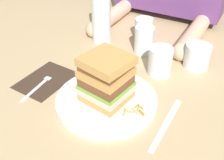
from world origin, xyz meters
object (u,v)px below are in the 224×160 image
at_px(water_bottle, 101,6).
at_px(knife, 165,125).
at_px(fork, 41,83).
at_px(sandwich, 106,79).
at_px(empty_tumbler_0, 144,40).
at_px(main_plate, 107,100).
at_px(juice_glass, 160,62).
at_px(empty_tumbler_2, 144,29).
at_px(empty_tumbler_1, 197,56).
at_px(napkin_dark, 46,80).

bearing_deg(water_bottle, knife, -39.81).
height_order(fork, water_bottle, water_bottle).
xyz_separation_m(sandwich, empty_tumbler_0, (-0.02, 0.29, -0.03)).
bearing_deg(fork, main_plate, 6.16).
xyz_separation_m(juice_glass, water_bottle, (-0.26, 0.09, 0.10)).
xyz_separation_m(main_plate, empty_tumbler_2, (-0.06, 0.38, 0.03)).
height_order(main_plate, empty_tumbler_1, empty_tumbler_1).
relative_size(fork, empty_tumbler_0, 1.80).
distance_m(juice_glass, empty_tumbler_1, 0.13).
bearing_deg(empty_tumbler_1, empty_tumbler_2, 158.68).
xyz_separation_m(sandwich, knife, (0.17, -0.00, -0.08)).
distance_m(napkin_dark, juice_glass, 0.35).
bearing_deg(water_bottle, empty_tumbler_1, -0.20).
relative_size(main_plate, napkin_dark, 1.63).
xyz_separation_m(empty_tumbler_1, empty_tumbler_2, (-0.22, 0.09, 0.00)).
distance_m(napkin_dark, fork, 0.02).
relative_size(sandwich, empty_tumbler_1, 1.68).
distance_m(fork, water_bottle, 0.34).
relative_size(water_bottle, empty_tumbler_0, 3.24).
distance_m(knife, empty_tumbler_2, 0.45).
bearing_deg(juice_glass, main_plate, -109.80).
bearing_deg(empty_tumbler_1, sandwich, -118.60).
bearing_deg(main_plate, empty_tumbler_2, 99.08).
xyz_separation_m(main_plate, napkin_dark, (-0.21, -0.00, -0.01)).
bearing_deg(empty_tumbler_0, water_bottle, -179.95).
height_order(juice_glass, water_bottle, water_bottle).
distance_m(knife, empty_tumbler_0, 0.36).
bearing_deg(empty_tumbler_1, juice_glass, -133.61).
relative_size(knife, empty_tumbler_1, 2.53).
height_order(main_plate, empty_tumbler_2, empty_tumbler_2).
bearing_deg(empty_tumbler_0, main_plate, -85.69).
bearing_deg(empty_tumbler_0, fork, -120.51).
bearing_deg(water_bottle, fork, -93.45).
relative_size(napkin_dark, water_bottle, 0.55).
bearing_deg(main_plate, juice_glass, 70.20).
relative_size(napkin_dark, empty_tumbler_1, 2.09).
height_order(knife, juice_glass, juice_glass).
relative_size(napkin_dark, juice_glass, 1.90).
height_order(fork, juice_glass, juice_glass).
bearing_deg(fork, water_bottle, 86.55).
bearing_deg(empty_tumbler_2, sandwich, -80.84).
distance_m(main_plate, water_bottle, 0.37).
bearing_deg(sandwich, main_plate, 138.85).
relative_size(napkin_dark, empty_tumbler_0, 1.78).
bearing_deg(napkin_dark, sandwich, -0.11).
distance_m(fork, empty_tumbler_1, 0.48).
distance_m(main_plate, knife, 0.17).
bearing_deg(empty_tumbler_1, main_plate, -118.73).
relative_size(main_plate, empty_tumbler_0, 2.91).
relative_size(juice_glass, water_bottle, 0.29).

